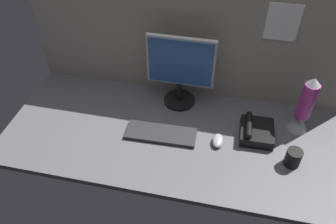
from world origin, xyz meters
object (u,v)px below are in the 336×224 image
(monitor, at_px, (180,69))
(mouse, at_px, (218,141))
(keyboard, at_px, (161,134))
(desk_phone, at_px, (256,131))
(mug_black_travel, at_px, (293,158))
(lava_lamp, at_px, (304,109))

(monitor, height_order, mouse, monitor)
(keyboard, bearing_deg, mouse, -0.40)
(desk_phone, bearing_deg, mug_black_travel, -40.86)
(keyboard, xyz_separation_m, mug_black_travel, (0.66, -0.05, 0.04))
(monitor, height_order, mug_black_travel, monitor)
(keyboard, bearing_deg, mug_black_travel, -6.28)
(keyboard, xyz_separation_m, mouse, (0.30, 0.01, 0.01))
(keyboard, relative_size, lava_lamp, 1.09)
(mouse, distance_m, mug_black_travel, 0.37)
(mug_black_travel, relative_size, lava_lamp, 0.27)
(monitor, distance_m, mug_black_travel, 0.73)
(mouse, height_order, desk_phone, desk_phone)
(mug_black_travel, distance_m, lava_lamp, 0.27)
(monitor, distance_m, desk_phone, 0.52)
(keyboard, bearing_deg, desk_phone, 9.89)
(desk_phone, bearing_deg, keyboard, -168.30)
(mouse, xyz_separation_m, desk_phone, (0.19, 0.09, 0.01))
(monitor, bearing_deg, desk_phone, -23.52)
(keyboard, distance_m, mouse, 0.30)
(mouse, distance_m, lava_lamp, 0.47)
(monitor, bearing_deg, mug_black_travel, -29.15)
(monitor, relative_size, desk_phone, 2.17)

